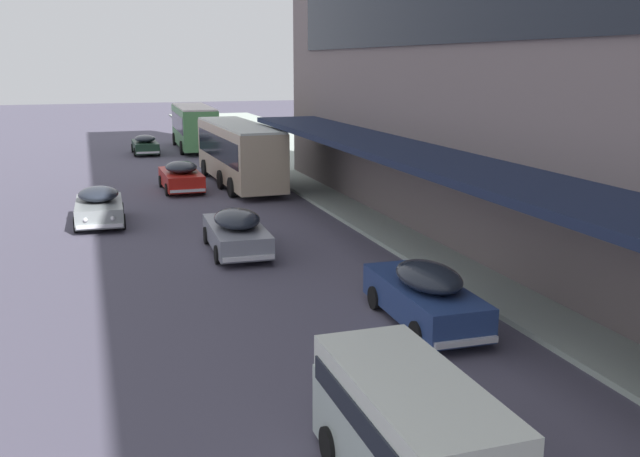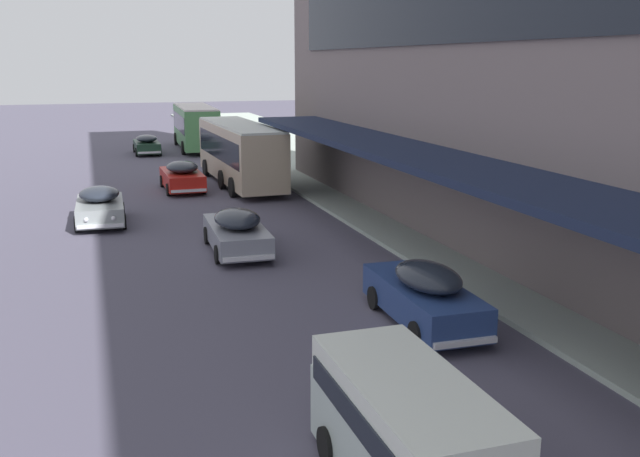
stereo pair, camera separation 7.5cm
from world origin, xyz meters
name	(u,v)px [view 1 (the left image)]	position (x,y,z in m)	size (l,w,h in m)	color
transit_bus_kerbside_front	(194,125)	(3.87, 53.34, 1.90)	(3.00, 9.84, 3.31)	#4C8C50
transit_bus_kerbside_rear	(239,150)	(3.80, 36.24, 1.91)	(2.90, 10.92, 3.35)	tan
sedan_far_back	(145,144)	(0.02, 51.56, 0.71)	(1.82, 4.41, 1.42)	#1B3626
sedan_lead_mid	(181,176)	(0.56, 35.50, 0.77)	(2.02, 4.65, 1.57)	red
sedan_second_mid	(99,206)	(-3.69, 28.63, 0.76)	(2.06, 4.28, 1.55)	gray
sedan_oncoming_rear	(236,231)	(0.82, 22.44, 0.77)	(2.05, 4.81, 1.56)	gray
sedan_second_near	(425,294)	(3.96, 13.91, 0.81)	(1.88, 4.74, 1.64)	navy
vw_van	(406,427)	(0.41, 7.37, 1.10)	(1.92, 4.56, 1.96)	#B5C6BF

